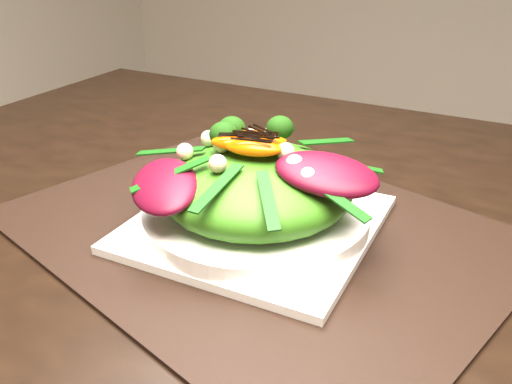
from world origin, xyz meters
The scene contains 10 objects.
dining_table centered at (0.00, 0.00, 0.73)m, with size 1.60×0.90×0.75m, color black.
placemat centered at (-0.19, -0.05, 0.75)m, with size 0.50×0.38×0.00m, color black.
plate_base centered at (-0.19, -0.05, 0.76)m, with size 0.24×0.24×0.01m, color white.
salad_bowl centered at (-0.19, -0.05, 0.77)m, with size 0.24×0.24×0.02m, color white.
lettuce_mound centered at (-0.19, -0.05, 0.80)m, with size 0.20×0.20×0.07m, color #356D14.
radicchio_leaf centered at (-0.11, -0.05, 0.83)m, with size 0.10×0.06×0.02m, color #400615.
orange_segment centered at (-0.20, -0.03, 0.84)m, with size 0.06×0.02×0.02m, color #DD4803.
broccoli_floret centered at (-0.26, -0.01, 0.84)m, with size 0.04×0.04×0.04m, color black.
macadamia_nut centered at (-0.15, -0.09, 0.84)m, with size 0.02×0.02×0.02m, color #FFE5B3.
balsamic_drizzle centered at (-0.20, -0.03, 0.85)m, with size 0.05×0.00×0.00m, color black.
Camera 1 is at (0.04, -0.49, 1.04)m, focal length 38.00 mm.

